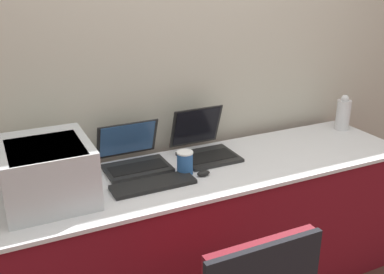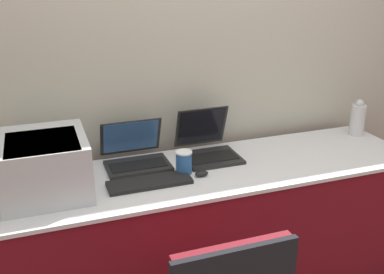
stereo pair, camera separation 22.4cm
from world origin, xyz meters
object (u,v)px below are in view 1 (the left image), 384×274
Objects in this scene: laptop_right at (204,145)px; metal_pitcher at (343,114)px; external_keyboard at (153,184)px; printer at (47,170)px; mouse at (203,173)px; laptop_left at (134,157)px; coffee_cup at (185,163)px.

laptop_right is 1.46× the size of metal_pitcher.
laptop_right is 0.82× the size of external_keyboard.
printer reaches higher than external_keyboard.
metal_pitcher is (1.01, -0.01, 0.05)m from laptop_right.
external_keyboard is at bearing 179.51° from mouse.
coffee_cup is (0.21, -0.20, 0.01)m from laptop_left.
laptop_right is at bearing 41.04° from coffee_cup.
external_keyboard is 1.79× the size of metal_pitcher.
mouse is at bearing -42.60° from coffee_cup.
printer is 1.06× the size of external_keyboard.
laptop_right reaches higher than metal_pitcher.
laptop_left is 0.41m from laptop_right.
metal_pitcher reaches higher than external_keyboard.
laptop_right is at bearing 179.56° from metal_pitcher.
laptop_left reaches higher than coffee_cup.
printer is at bearing 177.88° from coffee_cup.
mouse is (0.07, -0.07, -0.05)m from coffee_cup.
metal_pitcher is at bearing 11.66° from mouse.
mouse is (0.75, -0.09, -0.13)m from printer.
printer is 6.17× the size of mouse.
laptop_left is 0.81× the size of external_keyboard.
mouse is at bearing -7.00° from printer.
mouse is at bearing -0.49° from external_keyboard.
laptop_left is at bearing 135.61° from coffee_cup.
printer is 1.90m from metal_pitcher.
mouse is 1.17m from metal_pitcher.
mouse is (0.28, -0.27, -0.04)m from laptop_left.
printer is 0.90m from laptop_right.
coffee_cup is (-0.20, -0.18, 0.00)m from laptop_right.
laptop_left is (0.47, 0.18, -0.10)m from printer.
coffee_cup reaches higher than mouse.
mouse is 0.31× the size of metal_pitcher.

